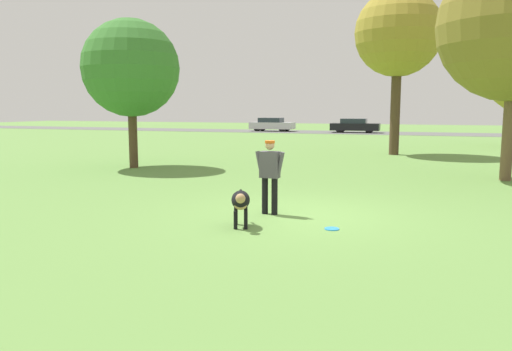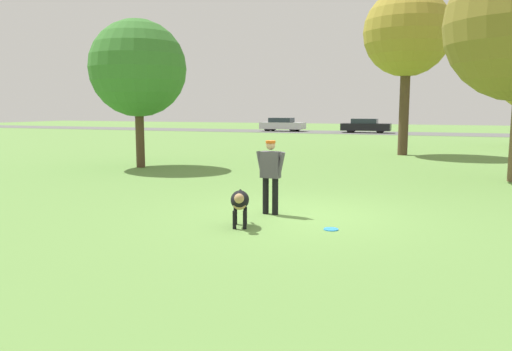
% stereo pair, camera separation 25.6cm
% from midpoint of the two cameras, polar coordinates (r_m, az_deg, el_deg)
% --- Properties ---
extents(ground_plane, '(120.00, 120.00, 0.00)m').
position_cam_midpoint_polar(ground_plane, '(10.51, 5.78, -4.52)').
color(ground_plane, '#608C42').
extents(far_road_strip, '(120.00, 6.00, 0.01)m').
position_cam_midpoint_polar(far_road_strip, '(45.39, 17.52, 4.59)').
color(far_road_strip, '#5B5B59').
rests_on(far_road_strip, ground_plane).
extents(person, '(0.66, 0.25, 1.56)m').
position_cam_midpoint_polar(person, '(10.40, 2.37, 0.46)').
color(person, black).
rests_on(person, ground_plane).
extents(dog, '(0.54, 0.95, 0.70)m').
position_cam_midpoint_polar(dog, '(9.33, -1.08, -2.98)').
color(dog, black).
rests_on(dog, ground_plane).
extents(frisbee, '(0.27, 0.27, 0.02)m').
position_cam_midpoint_polar(frisbee, '(9.35, 9.35, -6.08)').
color(frisbee, '#268CE5').
rests_on(frisbee, ground_plane).
extents(tree_mid_center, '(4.01, 4.01, 7.67)m').
position_cam_midpoint_polar(tree_mid_center, '(24.91, 17.17, 15.24)').
color(tree_mid_center, '#4C3826').
rests_on(tree_mid_center, ground_plane).
extents(tree_near_left, '(3.55, 3.55, 5.44)m').
position_cam_midpoint_polar(tree_near_left, '(19.22, -12.97, 11.81)').
color(tree_near_left, '#4C3826').
rests_on(tree_near_left, ground_plane).
extents(parked_car_silver, '(4.13, 1.85, 1.28)m').
position_cam_midpoint_polar(parked_car_silver, '(47.74, 3.19, 5.84)').
color(parked_car_silver, '#B7B7BC').
rests_on(parked_car_silver, ground_plane).
extents(parked_car_black, '(4.32, 1.86, 1.26)m').
position_cam_midpoint_polar(parked_car_black, '(45.75, 12.58, 5.57)').
color(parked_car_black, black).
rests_on(parked_car_black, ground_plane).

